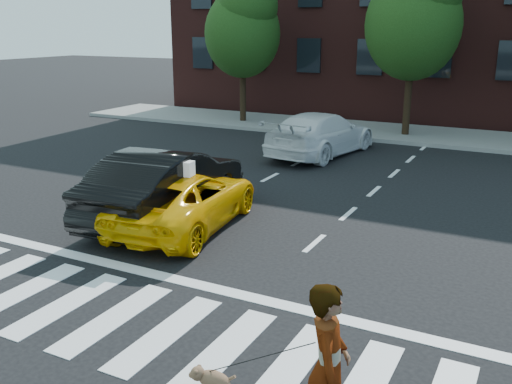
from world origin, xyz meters
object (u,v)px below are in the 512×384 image
at_px(taxi, 185,200).
at_px(dog, 211,379).
at_px(tree_left, 243,24).
at_px(white_suv, 321,134).
at_px(woman, 328,368).
at_px(black_sedan, 166,184).
at_px(tree_mid, 415,13).

distance_m(taxi, dog, 6.25).
xyz_separation_m(tree_left, white_suv, (5.57, -4.53, -3.69)).
bearing_deg(white_suv, woman, 119.38).
bearing_deg(dog, black_sedan, 117.03).
relative_size(taxi, black_sedan, 0.89).
distance_m(tree_left, black_sedan, 14.00).
relative_size(taxi, woman, 2.36).
relative_size(tree_mid, woman, 3.72).
height_order(black_sedan, woman, woman).
xyz_separation_m(black_sedan, dog, (4.49, -5.28, -0.63)).
bearing_deg(black_sedan, dog, 125.18).
xyz_separation_m(black_sedan, white_suv, (0.74, 8.11, -0.09)).
bearing_deg(white_suv, tree_left, -31.20).
distance_m(white_suv, dog, 13.91).
bearing_deg(woman, taxi, 28.33).
relative_size(white_suv, dog, 8.45).
bearing_deg(dog, white_suv, 92.31).
relative_size(tree_left, dog, 10.65).
xyz_separation_m(tree_mid, white_suv, (-1.93, -4.53, -4.10)).
xyz_separation_m(tree_mid, dog, (1.81, -17.92, -4.65)).
distance_m(taxi, black_sedan, 0.82).
bearing_deg(tree_left, tree_mid, -0.00).
height_order(tree_left, black_sedan, tree_left).
height_order(tree_mid, black_sedan, tree_mid).
bearing_deg(tree_mid, woman, -79.40).
bearing_deg(tree_mid, black_sedan, -101.95).
bearing_deg(woman, white_suv, 3.91).
xyz_separation_m(white_suv, woman, (5.32, -13.56, 0.21)).
xyz_separation_m(tree_left, dog, (9.31, -17.92, -4.24)).
bearing_deg(dog, tree_mid, 82.45).
xyz_separation_m(taxi, black_sedan, (-0.74, 0.29, 0.21)).
height_order(taxi, black_sedan, black_sedan).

